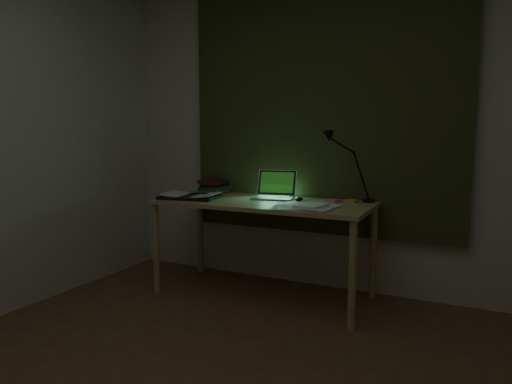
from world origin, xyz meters
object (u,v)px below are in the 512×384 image
open_textbook (191,196)px  book_stack (213,186)px  laptop (273,185)px  desk_lamp (370,169)px  loose_papers (305,205)px  desk (263,249)px

open_textbook → book_stack: (-0.00, 0.34, 0.04)m
laptop → desk_lamp: (0.70, 0.16, 0.14)m
book_stack → loose_papers: bearing=-19.6°
desk → open_textbook: bearing=-168.2°
open_textbook → desk_lamp: size_ratio=0.88×
desk_lamp → loose_papers: bearing=-138.9°
desk → loose_papers: 0.55m
laptop → open_textbook: laptop is taller
desk → loose_papers: loose_papers is taller
loose_papers → desk: bearing=162.9°
book_stack → desk_lamp: 1.32m
open_textbook → loose_papers: bearing=-9.3°
book_stack → desk_lamp: (1.30, 0.06, 0.19)m
desk → loose_papers: bearing=-17.1°
laptop → open_textbook: size_ratio=0.80×
desk → desk_lamp: (0.73, 0.28, 0.62)m
book_stack → loose_papers: (0.95, -0.34, -0.05)m
laptop → desk: bearing=-112.1°
book_stack → desk: bearing=-21.2°
loose_papers → desk_lamp: bearing=48.5°
laptop → book_stack: (-0.60, 0.10, -0.05)m
desk → laptop: 0.50m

